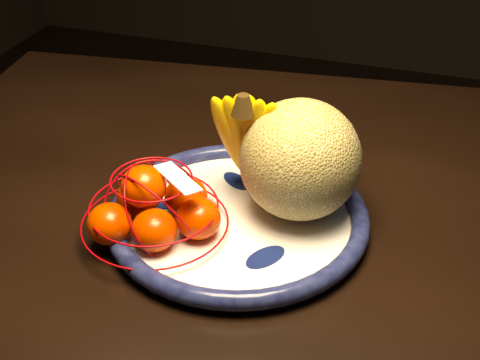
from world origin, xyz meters
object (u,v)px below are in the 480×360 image
(fruit_bowl, at_px, (238,217))
(mandarin_bag, at_px, (155,209))
(dining_table, at_px, (372,258))
(cantaloupe, at_px, (300,160))
(banana_bunch, at_px, (248,136))

(fruit_bowl, xyz_separation_m, mandarin_bag, (-0.10, -0.06, 0.03))
(dining_table, distance_m, fruit_bowl, 0.22)
(cantaloupe, relative_size, mandarin_bag, 0.68)
(fruit_bowl, height_order, banana_bunch, banana_bunch)
(cantaloupe, bearing_deg, fruit_bowl, -149.25)
(fruit_bowl, bearing_deg, mandarin_bag, -148.45)
(dining_table, height_order, banana_bunch, banana_bunch)
(cantaloupe, xyz_separation_m, mandarin_bag, (-0.17, -0.10, -0.05))
(cantaloupe, bearing_deg, dining_table, 21.85)
(dining_table, relative_size, cantaloupe, 9.78)
(banana_bunch, height_order, mandarin_bag, banana_bunch)
(dining_table, xyz_separation_m, mandarin_bag, (-0.28, -0.15, 0.13))
(dining_table, bearing_deg, banana_bunch, -179.98)
(fruit_bowl, xyz_separation_m, cantaloupe, (0.07, 0.04, 0.08))
(fruit_bowl, xyz_separation_m, banana_bunch, (-0.01, 0.06, 0.09))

